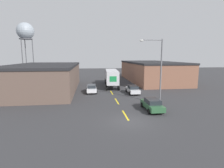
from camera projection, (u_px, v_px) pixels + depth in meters
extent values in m
plane|color=#333335|center=(129.00, 122.00, 17.93)|extent=(160.00, 160.00, 0.00)
cube|color=yellow|center=(125.00, 115.00, 19.87)|extent=(0.20, 3.41, 0.01)
cube|color=yellow|center=(117.00, 101.00, 26.01)|extent=(0.20, 3.41, 0.01)
cube|color=yellow|center=(112.00, 93.00, 32.15)|extent=(0.20, 3.41, 0.01)
cube|color=brown|center=(45.00, 78.00, 34.23)|extent=(12.05, 22.30, 4.67)
cube|color=#232326|center=(44.00, 65.00, 33.83)|extent=(12.25, 22.50, 0.40)
cube|color=brown|center=(151.00, 72.00, 47.25)|extent=(11.53, 24.68, 4.80)
cube|color=#232326|center=(151.00, 62.00, 46.84)|extent=(11.73, 24.88, 0.40)
cube|color=navy|center=(110.00, 76.00, 43.85)|extent=(2.50, 3.21, 2.62)
cube|color=silver|center=(112.00, 76.00, 37.50)|extent=(3.01, 9.18, 2.60)
cube|color=#198442|center=(113.00, 79.00, 33.03)|extent=(1.33, 0.12, 1.04)
cylinder|color=black|center=(115.00, 81.00, 44.51)|extent=(0.34, 0.98, 0.97)
cylinder|color=black|center=(105.00, 81.00, 44.36)|extent=(0.34, 0.98, 0.97)
cylinder|color=black|center=(115.00, 81.00, 43.30)|extent=(0.34, 0.98, 0.97)
cylinder|color=black|center=(106.00, 81.00, 43.15)|extent=(0.34, 0.98, 0.97)
cylinder|color=black|center=(118.00, 87.00, 35.58)|extent=(0.34, 0.98, 0.97)
cylinder|color=black|center=(106.00, 87.00, 35.44)|extent=(0.34, 0.98, 0.97)
cylinder|color=black|center=(119.00, 88.00, 34.20)|extent=(0.34, 0.98, 0.97)
cylinder|color=black|center=(107.00, 88.00, 34.06)|extent=(0.34, 0.98, 0.97)
cube|color=silver|center=(133.00, 90.00, 31.31)|extent=(1.71, 4.39, 0.61)
cube|color=#23282D|center=(133.00, 87.00, 31.09)|extent=(1.50, 2.28, 0.54)
cylinder|color=black|center=(135.00, 90.00, 32.80)|extent=(0.22, 0.63, 0.63)
cylinder|color=black|center=(126.00, 90.00, 32.59)|extent=(0.22, 0.63, 0.63)
cylinder|color=black|center=(139.00, 93.00, 30.13)|extent=(0.22, 0.63, 0.63)
cylinder|color=black|center=(130.00, 93.00, 29.92)|extent=(0.22, 0.63, 0.63)
cube|color=#2D5B38|center=(152.00, 105.00, 21.61)|extent=(1.71, 4.39, 0.61)
cube|color=#23282D|center=(153.00, 101.00, 21.39)|extent=(1.50, 2.28, 0.54)
cylinder|color=black|center=(154.00, 104.00, 23.10)|extent=(0.22, 0.63, 0.63)
cylinder|color=black|center=(142.00, 105.00, 22.89)|extent=(0.22, 0.63, 0.63)
cylinder|color=black|center=(163.00, 111.00, 20.43)|extent=(0.22, 0.63, 0.63)
cylinder|color=black|center=(149.00, 111.00, 20.22)|extent=(0.22, 0.63, 0.63)
cube|color=silver|center=(92.00, 89.00, 32.24)|extent=(1.71, 4.39, 0.61)
cube|color=#23282D|center=(92.00, 86.00, 32.02)|extent=(1.50, 2.28, 0.54)
cylinder|color=black|center=(96.00, 89.00, 33.73)|extent=(0.22, 0.63, 0.63)
cylinder|color=black|center=(87.00, 89.00, 33.51)|extent=(0.22, 0.63, 0.63)
cylinder|color=black|center=(97.00, 92.00, 31.06)|extent=(0.22, 0.63, 0.63)
cylinder|color=black|center=(87.00, 92.00, 30.85)|extent=(0.22, 0.63, 0.63)
cylinder|color=#47474C|center=(33.00, 57.00, 64.48)|extent=(0.28, 0.28, 13.02)
cylinder|color=#47474C|center=(26.00, 57.00, 65.87)|extent=(0.28, 0.28, 13.02)
cylinder|color=#47474C|center=(22.00, 57.00, 62.29)|extent=(0.28, 0.28, 13.02)
cylinder|color=#4C4C51|center=(26.00, 39.00, 63.22)|extent=(4.50, 4.50, 0.30)
sphere|color=#939EA8|center=(25.00, 31.00, 62.78)|extent=(6.03, 6.03, 6.03)
cylinder|color=slate|center=(161.00, 72.00, 24.15)|extent=(0.20, 0.20, 8.94)
cylinder|color=slate|center=(152.00, 40.00, 23.29)|extent=(2.90, 0.11, 0.11)
ellipsoid|color=silver|center=(141.00, 41.00, 23.13)|extent=(0.56, 0.32, 0.22)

